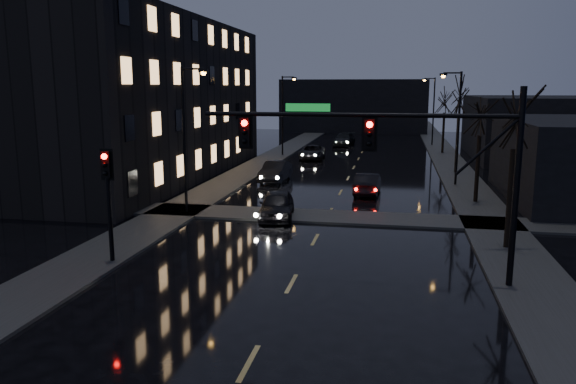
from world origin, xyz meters
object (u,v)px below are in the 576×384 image
at_px(oncoming_car_c, 312,152).
at_px(oncoming_car_d, 344,140).
at_px(oncoming_car_a, 277,205).
at_px(oncoming_car_b, 276,171).
at_px(lead_car, 368,184).

relative_size(oncoming_car_c, oncoming_car_d, 0.97).
height_order(oncoming_car_a, oncoming_car_d, oncoming_car_d).
distance_m(oncoming_car_a, oncoming_car_d, 38.17).
xyz_separation_m(oncoming_car_a, oncoming_car_d, (0.08, 38.17, 0.01)).
distance_m(oncoming_car_b, lead_car, 7.94).
bearing_deg(lead_car, oncoming_car_a, 62.80).
bearing_deg(oncoming_car_b, lead_car, -25.58).
distance_m(oncoming_car_a, oncoming_car_b, 11.91).
bearing_deg(oncoming_car_c, oncoming_car_d, 78.39).
relative_size(oncoming_car_c, lead_car, 1.16).
xyz_separation_m(oncoming_car_c, lead_car, (6.23, -17.25, 0.02)).
height_order(oncoming_car_c, oncoming_car_d, oncoming_car_d).
height_order(oncoming_car_a, oncoming_car_c, oncoming_car_a).
relative_size(oncoming_car_b, oncoming_car_c, 0.92).
bearing_deg(lead_car, oncoming_car_c, -67.97).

